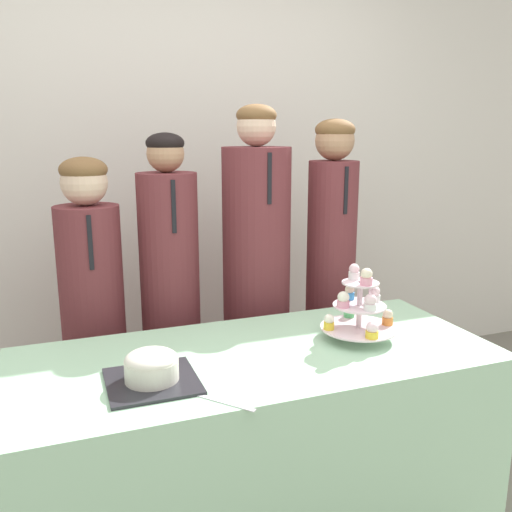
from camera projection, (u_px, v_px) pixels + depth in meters
The scene contains 9 objects.
wall_back at pixel (171, 160), 3.03m from camera, with size 9.00×0.06×2.70m.
table at pixel (256, 446), 2.00m from camera, with size 1.71×0.73×0.74m.
round_cake at pixel (152, 368), 1.68m from camera, with size 0.28×0.28×0.11m.
cake_knife at pixel (193, 394), 1.62m from camera, with size 0.22×0.25×0.01m.
cupcake_stand at pixel (360, 307), 2.03m from camera, with size 0.29×0.29×0.29m.
student_0 at pixel (94, 326), 2.34m from camera, with size 0.27×0.27×1.41m.
student_1 at pixel (171, 310), 2.45m from camera, with size 0.26×0.27×1.50m.
student_2 at pixel (256, 290), 2.58m from camera, with size 0.32×0.32×1.62m.
student_3 at pixel (330, 281), 2.71m from camera, with size 0.24×0.25×1.56m.
Camera 1 is at (-0.63, -1.32, 1.50)m, focal length 38.00 mm.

